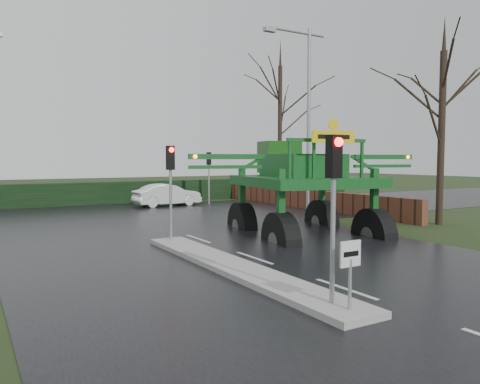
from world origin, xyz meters
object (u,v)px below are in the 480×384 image
crop_sprayer (278,169)px  white_sedan (167,206)px  traffic_signal_far (209,166)px  keep_left_sign (350,264)px  street_light_right (304,104)px  traffic_signal_near (334,182)px  traffic_signal_mid (171,172)px

crop_sprayer → white_sedan: bearing=94.8°
traffic_signal_far → crop_sprayer: 14.53m
keep_left_sign → street_light_right: (9.49, 13.50, 4.93)m
traffic_signal_far → white_sedan: size_ratio=0.81×
traffic_signal_far → white_sedan: bearing=-10.2°
street_light_right → crop_sprayer: street_light_right is taller
traffic_signal_near → white_sedan: 22.25m
keep_left_sign → traffic_signal_far: bearing=70.1°
keep_left_sign → traffic_signal_mid: bearing=90.0°
traffic_signal_near → white_sedan: traffic_signal_near is taller
crop_sprayer → traffic_signal_near: bearing=-107.0°
traffic_signal_far → street_light_right: street_light_right is taller
traffic_signal_near → traffic_signal_mid: (0.00, 8.50, 0.00)m
keep_left_sign → traffic_signal_far: 22.93m
traffic_signal_mid → street_light_right: street_light_right is taller
traffic_signal_near → white_sedan: bearing=76.9°
keep_left_sign → white_sedan: (5.01, 22.01, -1.06)m
traffic_signal_near → traffic_signal_mid: same height
street_light_right → white_sedan: 11.33m
traffic_signal_near → traffic_signal_far: size_ratio=1.00×
traffic_signal_near → traffic_signal_far: (7.80, 21.02, 0.00)m
crop_sprayer → white_sedan: (1.37, 14.43, -2.68)m
traffic_signal_mid → traffic_signal_near: bearing=-90.0°
crop_sprayer → traffic_signal_mid: bearing=169.1°
keep_left_sign → traffic_signal_mid: (0.00, 8.99, 1.53)m
traffic_signal_near → traffic_signal_far: bearing=69.6°
crop_sprayer → white_sedan: size_ratio=2.29×
traffic_signal_near → traffic_signal_far: 22.42m
traffic_signal_near → crop_sprayer: (3.64, 7.09, 0.09)m
traffic_signal_mid → street_light_right: size_ratio=0.35×
keep_left_sign → crop_sprayer: (3.64, 7.58, 1.62)m
keep_left_sign → traffic_signal_mid: traffic_signal_mid is taller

